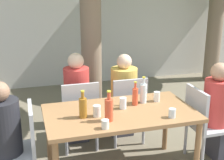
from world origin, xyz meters
name	(u,v)px	position (x,y,z in m)	size (l,w,h in m)	color
cafe_building_wall	(68,16)	(0.00, 3.41, 1.40)	(10.00, 0.08, 2.80)	beige
dining_table_front	(120,118)	(0.00, 0.00, 0.67)	(1.55, 0.86, 0.75)	#996B42
patio_chair_0	(21,145)	(-1.01, 0.00, 0.52)	(0.44, 0.44, 0.91)	#B2B2B7
patio_chair_1	(204,121)	(1.01, 0.00, 0.52)	(0.44, 0.44, 0.91)	#B2B2B7
patio_chair_2	(79,112)	(-0.31, 0.66, 0.52)	(0.44, 0.44, 0.91)	#B2B2B7
patio_chair_3	(127,106)	(0.31, 0.66, 0.52)	(0.44, 0.44, 0.91)	#B2B2B7
person_seated_1	(222,117)	(1.25, 0.00, 0.53)	(0.55, 0.31, 1.19)	#383842
person_seated_2	(76,103)	(-0.31, 0.90, 0.54)	(0.32, 0.56, 1.22)	#383842
person_seated_3	(122,100)	(0.31, 0.90, 0.52)	(0.34, 0.57, 1.17)	#383842
soda_bottle_0	(109,109)	(-0.17, -0.19, 0.87)	(0.08, 0.08, 0.31)	#DB4C2D
soda_bottle_1	(135,96)	(0.21, 0.13, 0.86)	(0.06, 0.06, 0.26)	#DB4C2D
amber_bottle_2	(83,107)	(-0.40, -0.04, 0.86)	(0.08, 0.08, 0.28)	#9E661E
water_bottle_3	(143,93)	(0.32, 0.17, 0.87)	(0.08, 0.08, 0.30)	silver
drinking_glass_0	(157,97)	(0.48, 0.16, 0.81)	(0.07, 0.07, 0.11)	silver
drinking_glass_1	(97,111)	(-0.26, -0.06, 0.81)	(0.08, 0.08, 0.11)	silver
drinking_glass_2	(123,103)	(0.05, 0.06, 0.81)	(0.07, 0.07, 0.12)	white
drinking_glass_3	(105,124)	(-0.25, -0.34, 0.80)	(0.07, 0.07, 0.08)	silver
drinking_glass_4	(172,113)	(0.45, -0.29, 0.80)	(0.07, 0.07, 0.09)	silver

